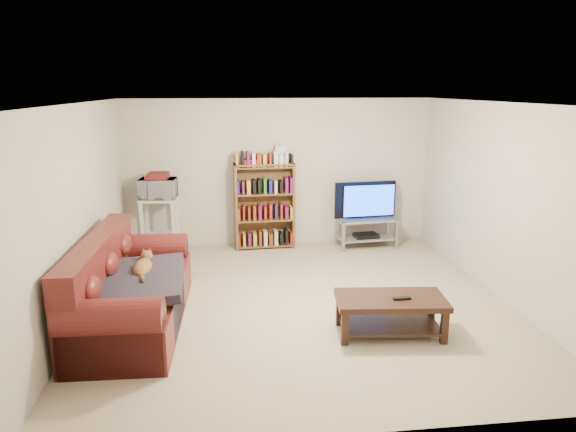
{
  "coord_description": "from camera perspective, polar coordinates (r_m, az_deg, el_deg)",
  "views": [
    {
      "loc": [
        -0.84,
        -5.8,
        2.58
      ],
      "look_at": [
        -0.1,
        0.4,
        1.0
      ],
      "focal_mm": 32.0,
      "sensor_mm": 36.0,
      "label": 1
    }
  ],
  "objects": [
    {
      "name": "floor",
      "position": [
        6.4,
        1.33,
        -9.57
      ],
      "size": [
        5.0,
        5.0,
        0.0
      ],
      "primitive_type": "plane",
      "color": "#BAAA8A",
      "rests_on": "ground"
    },
    {
      "name": "ceiling",
      "position": [
        5.86,
        1.47,
        12.44
      ],
      "size": [
        5.0,
        5.0,
        0.0
      ],
      "primitive_type": "plane",
      "rotation": [
        3.14,
        0.0,
        0.0
      ],
      "color": "white",
      "rests_on": "ground"
    },
    {
      "name": "wall_back",
      "position": [
        8.46,
        -1.02,
        4.8
      ],
      "size": [
        5.0,
        0.0,
        5.0
      ],
      "primitive_type": "plane",
      "rotation": [
        1.57,
        0.0,
        0.0
      ],
      "color": "beige",
      "rests_on": "ground"
    },
    {
      "name": "wall_front",
      "position": [
        3.67,
        6.99,
        -7.95
      ],
      "size": [
        5.0,
        0.0,
        5.0
      ],
      "primitive_type": "plane",
      "rotation": [
        -1.57,
        0.0,
        0.0
      ],
      "color": "beige",
      "rests_on": "ground"
    },
    {
      "name": "wall_left",
      "position": [
        6.19,
        -22.17,
        0.25
      ],
      "size": [
        0.0,
        5.0,
        5.0
      ],
      "primitive_type": "plane",
      "rotation": [
        1.57,
        0.0,
        1.57
      ],
      "color": "beige",
      "rests_on": "ground"
    },
    {
      "name": "wall_right",
      "position": [
        6.83,
        22.63,
        1.44
      ],
      "size": [
        0.0,
        5.0,
        5.0
      ],
      "primitive_type": "plane",
      "rotation": [
        1.57,
        0.0,
        -1.57
      ],
      "color": "beige",
      "rests_on": "ground"
    },
    {
      "name": "sofa",
      "position": [
        6.01,
        -17.54,
        -8.35
      ],
      "size": [
        1.07,
        2.35,
        0.99
      ],
      "rotation": [
        0.0,
        0.0,
        -0.03
      ],
      "color": "#5B1B17",
      "rests_on": "floor"
    },
    {
      "name": "blanket",
      "position": [
        5.74,
        -16.16,
        -6.83
      ],
      "size": [
        0.96,
        1.21,
        0.19
      ],
      "primitive_type": "cube",
      "rotation": [
        0.05,
        -0.04,
        0.05
      ],
      "color": "#2A2630",
      "rests_on": "sofa"
    },
    {
      "name": "cat",
      "position": [
        5.92,
        -15.82,
        -5.56
      ],
      "size": [
        0.27,
        0.64,
        0.19
      ],
      "primitive_type": null,
      "rotation": [
        0.0,
        0.0,
        -0.03
      ],
      "color": "brown",
      "rests_on": "sofa"
    },
    {
      "name": "coffee_table",
      "position": [
        5.64,
        11.31,
        -10.05
      ],
      "size": [
        1.2,
        0.68,
        0.42
      ],
      "rotation": [
        0.0,
        0.0,
        -0.1
      ],
      "color": "black",
      "rests_on": "floor"
    },
    {
      "name": "remote",
      "position": [
        5.56,
        12.55,
        -8.92
      ],
      "size": [
        0.19,
        0.06,
        0.02
      ],
      "primitive_type": "cube",
      "rotation": [
        0.0,
        0.0,
        0.05
      ],
      "color": "black",
      "rests_on": "coffee_table"
    },
    {
      "name": "tv_stand",
      "position": [
        8.54,
        8.69,
        -1.28
      ],
      "size": [
        1.0,
        0.51,
        0.48
      ],
      "rotation": [
        0.0,
        0.0,
        0.09
      ],
      "color": "#999EA3",
      "rests_on": "floor"
    },
    {
      "name": "television",
      "position": [
        8.43,
        8.8,
        1.69
      ],
      "size": [
        1.04,
        0.22,
        0.6
      ],
      "primitive_type": "imported",
      "rotation": [
        0.0,
        0.0,
        3.23
      ],
      "color": "black",
      "rests_on": "tv_stand"
    },
    {
      "name": "dvd_player",
      "position": [
        8.57,
        8.65,
        -2.16
      ],
      "size": [
        0.41,
        0.3,
        0.06
      ],
      "primitive_type": "cube",
      "rotation": [
        0.0,
        0.0,
        0.09
      ],
      "color": "black",
      "rests_on": "tv_stand"
    },
    {
      "name": "bookshelf",
      "position": [
        8.32,
        -2.62,
        1.25
      ],
      "size": [
        0.98,
        0.35,
        1.4
      ],
      "rotation": [
        0.0,
        0.0,
        0.05
      ],
      "color": "brown",
      "rests_on": "floor"
    },
    {
      "name": "shelf_clutter",
      "position": [
        8.21,
        -2.01,
        6.62
      ],
      "size": [
        0.71,
        0.24,
        0.28
      ],
      "rotation": [
        0.0,
        0.0,
        0.05
      ],
      "color": "silver",
      "rests_on": "bookshelf"
    },
    {
      "name": "microwave_stand",
      "position": [
        8.28,
        -14.05,
        -0.24
      ],
      "size": [
        0.6,
        0.46,
        0.9
      ],
      "rotation": [
        0.0,
        0.0,
        -0.09
      ],
      "color": "silver",
      "rests_on": "floor"
    },
    {
      "name": "microwave",
      "position": [
        8.18,
        -14.25,
        3.0
      ],
      "size": [
        0.59,
        0.43,
        0.31
      ],
      "primitive_type": "imported",
      "rotation": [
        0.0,
        0.0,
        -0.09
      ],
      "color": "silver",
      "rests_on": "microwave_stand"
    },
    {
      "name": "game_boxes",
      "position": [
        8.15,
        -14.32,
        4.23
      ],
      "size": [
        0.35,
        0.31,
        0.05
      ],
      "primitive_type": "cube",
      "rotation": [
        0.0,
        0.0,
        -0.09
      ],
      "color": "maroon",
      "rests_on": "microwave"
    }
  ]
}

